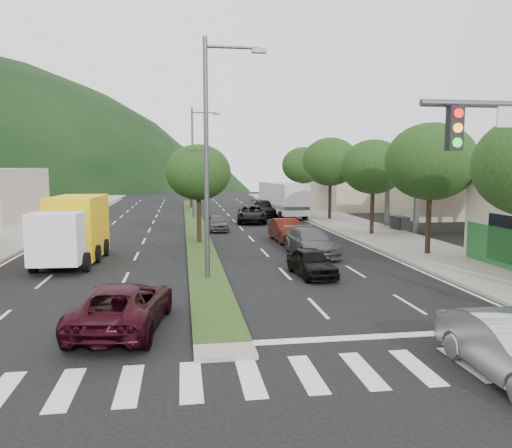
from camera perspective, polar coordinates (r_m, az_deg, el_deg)
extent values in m
plane|color=black|center=(13.73, -3.74, -13.89)|extent=(160.00, 160.00, 0.00)
cube|color=gray|center=(40.45, 11.12, -0.21)|extent=(5.00, 90.00, 0.15)
cube|color=gray|center=(39.95, -25.85, -0.84)|extent=(6.00, 90.00, 0.15)
cube|color=#1F3413|center=(41.11, -6.99, -0.05)|extent=(1.60, 56.00, 0.12)
cube|color=silver|center=(11.89, -2.91, -17.23)|extent=(19.00, 2.20, 0.01)
cube|color=black|center=(12.92, 21.75, 10.11)|extent=(0.35, 0.25, 1.05)
cube|color=silver|center=(40.17, 21.57, 6.45)|extent=(12.00, 8.00, 0.50)
cube|color=#D59A0B|center=(40.17, 21.55, 5.95)|extent=(12.20, 8.20, 0.50)
cylinder|color=#47494C|center=(36.16, 17.87, 2.34)|extent=(0.36, 0.36, 4.60)
cylinder|color=#47494C|center=(40.70, 14.75, 2.88)|extent=(0.36, 0.36, 4.60)
cylinder|color=#47494C|center=(44.46, 24.28, 2.81)|extent=(0.36, 0.36, 4.60)
cube|color=black|center=(38.57, 16.14, 0.03)|extent=(0.80, 1.60, 1.10)
cube|color=black|center=(42.52, 25.99, 0.21)|extent=(0.80, 1.60, 1.10)
cube|color=beige|center=(60.46, 11.41, 4.41)|extent=(10.00, 16.00, 5.20)
cylinder|color=black|center=(28.17, 19.12, 0.65)|extent=(0.28, 0.28, 3.81)
ellipsoid|color=black|center=(28.03, 19.36, 6.74)|extent=(4.80, 4.80, 4.08)
cylinder|color=black|center=(35.43, 13.13, 1.82)|extent=(0.28, 0.28, 3.58)
ellipsoid|color=black|center=(35.31, 13.26, 6.38)|extent=(4.40, 4.40, 3.74)
cylinder|color=black|center=(44.84, 8.44, 3.11)|extent=(0.28, 0.28, 3.92)
ellipsoid|color=black|center=(44.76, 8.51, 7.05)|extent=(5.00, 5.00, 4.25)
cylinder|color=black|center=(54.48, 5.38, 3.65)|extent=(0.28, 0.28, 3.70)
ellipsoid|color=black|center=(54.40, 5.41, 6.71)|extent=(4.60, 4.60, 3.91)
cylinder|color=black|center=(30.98, -6.54, 1.02)|extent=(0.28, 0.28, 3.36)
ellipsoid|color=black|center=(30.84, -6.60, 5.90)|extent=(4.00, 4.00, 3.40)
cylinder|color=black|center=(56.90, -7.45, 3.78)|extent=(0.28, 0.28, 3.81)
ellipsoid|color=black|center=(56.83, -7.50, 6.79)|extent=(4.80, 4.80, 4.08)
cylinder|color=#47494C|center=(20.85, -5.69, 7.12)|extent=(0.20, 0.20, 10.00)
cylinder|color=#47494C|center=(21.47, -2.73, 19.52)|extent=(2.20, 0.12, 0.12)
cube|color=#47494C|center=(21.58, 0.35, 19.18)|extent=(0.60, 0.25, 0.18)
cylinder|color=#47494C|center=(45.83, -7.25, 6.82)|extent=(0.20, 0.20, 10.00)
cylinder|color=#47494C|center=(46.12, -5.93, 12.57)|extent=(2.20, 0.12, 0.12)
cube|color=#47494C|center=(46.17, -4.53, 12.45)|extent=(0.60, 0.25, 0.18)
imported|color=black|center=(15.48, -14.91, -9.00)|extent=(2.99, 5.30, 1.40)
imported|color=black|center=(22.07, 6.37, -4.36)|extent=(1.77, 3.73, 1.23)
imported|color=#505055|center=(27.14, 6.28, -2.07)|extent=(2.37, 5.10, 1.44)
imported|color=#48120C|center=(31.89, 3.51, -0.74)|extent=(1.72, 4.44, 1.44)
imported|color=black|center=(42.53, -0.45, 1.14)|extent=(3.10, 5.55, 1.47)
imported|color=#46454A|center=(37.24, -4.53, 0.12)|extent=(1.76, 3.64, 1.20)
imported|color=black|center=(47.75, 1.08, 1.77)|extent=(2.34, 5.30, 1.51)
cube|color=white|center=(23.82, -21.90, -1.57)|extent=(2.29, 1.74, 2.31)
cube|color=yellow|center=(27.36, -19.67, -0.26)|extent=(2.56, 4.35, 3.12)
cube|color=black|center=(26.77, -20.00, -3.14)|extent=(2.35, 5.94, 0.30)
cylinder|color=black|center=(24.10, -18.85, -4.14)|extent=(0.35, 0.92, 0.91)
cylinder|color=black|center=(24.76, -24.07, -4.09)|extent=(0.35, 0.92, 0.91)
cylinder|color=black|center=(26.20, -17.72, -3.26)|extent=(0.35, 0.92, 0.91)
cylinder|color=black|center=(26.81, -22.56, -3.23)|extent=(0.35, 0.92, 0.91)
cylinder|color=black|center=(28.12, -16.84, -2.57)|extent=(0.35, 0.92, 0.91)
cylinder|color=black|center=(28.69, -21.37, -2.56)|extent=(0.35, 0.92, 0.91)
cube|color=silver|center=(47.55, 3.05, 3.02)|extent=(3.29, 8.60, 2.80)
cube|color=slate|center=(47.60, 3.04, 2.18)|extent=(3.35, 8.61, 0.33)
cylinder|color=black|center=(50.52, 0.59, 1.65)|extent=(0.42, 0.87, 0.84)
cylinder|color=black|center=(51.19, 3.11, 1.71)|extent=(0.42, 0.87, 0.84)
cylinder|color=black|center=(49.55, 0.91, 1.55)|extent=(0.42, 0.87, 0.84)
cylinder|color=black|center=(50.24, 3.46, 1.61)|extent=(0.42, 0.87, 0.84)
cylinder|color=black|center=(44.44, 2.82, 0.96)|extent=(0.42, 0.87, 0.84)
cylinder|color=black|center=(45.21, 5.63, 1.03)|extent=(0.42, 0.87, 0.84)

